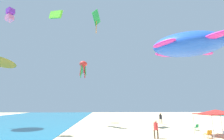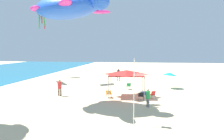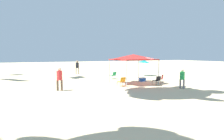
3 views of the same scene
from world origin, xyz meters
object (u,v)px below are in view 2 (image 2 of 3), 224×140
(folding_chair_left_of_tent, at_px, (141,96))
(person_beachcomber, at_px, (148,96))
(folding_chair_near_cooler, at_px, (152,94))
(person_far_stroller, at_px, (60,86))
(folding_chair_facing_ocean, at_px, (128,86))
(person_watching_sky, at_px, (118,74))
(banner_flag, at_px, (134,86))
(kite_octopus_red, at_px, (42,13))
(kite_turtle_blue, at_px, (69,6))
(cooler_box, at_px, (143,93))
(folding_chair_right_of_tent, at_px, (109,93))
(canopy_tent, at_px, (126,73))
(beach_umbrella, at_px, (170,74))

(folding_chair_left_of_tent, distance_m, person_beachcomber, 2.52)
(folding_chair_near_cooler, bearing_deg, person_far_stroller, -35.70)
(folding_chair_facing_ocean, xyz_separation_m, person_watching_sky, (7.34, 2.16, 0.64))
(folding_chair_near_cooler, bearing_deg, banner_flag, 43.69)
(folding_chair_left_of_tent, bearing_deg, kite_octopus_red, -44.19)
(person_far_stroller, bearing_deg, kite_turtle_blue, 151.82)
(cooler_box, xyz_separation_m, banner_flag, (-9.83, 0.49, 2.41))
(folding_chair_right_of_tent, distance_m, cooler_box, 4.04)
(cooler_box, bearing_deg, kite_turtle_blue, 130.18)
(cooler_box, bearing_deg, canopy_tent, 121.72)
(folding_chair_left_of_tent, distance_m, kite_octopus_red, 26.64)
(folding_chair_right_of_tent, bearing_deg, cooler_box, -153.10)
(folding_chair_near_cooler, relative_size, banner_flag, 0.19)
(folding_chair_left_of_tent, relative_size, kite_octopus_red, 0.24)
(folding_chair_facing_ocean, distance_m, person_far_stroller, 8.51)
(person_beachcomber, xyz_separation_m, kite_turtle_blue, (-0.29, 6.80, 7.65))
(folding_chair_facing_ocean, distance_m, person_beachcomber, 8.47)
(beach_umbrella, relative_size, kite_turtle_blue, 0.28)
(banner_flag, bearing_deg, person_watching_sky, 9.89)
(person_watching_sky, bearing_deg, folding_chair_near_cooler, -57.99)
(folding_chair_right_of_tent, bearing_deg, canopy_tent, -154.14)
(folding_chair_right_of_tent, relative_size, banner_flag, 0.19)
(person_watching_sky, distance_m, person_far_stroller, 13.18)
(cooler_box, bearing_deg, folding_chair_left_of_tent, 175.84)
(person_beachcomber, xyz_separation_m, person_far_stroller, (3.17, 9.21, 0.11))
(canopy_tent, bearing_deg, person_beachcomber, -151.03)
(beach_umbrella, xyz_separation_m, person_beachcomber, (-9.66, 2.78, -0.90))
(canopy_tent, relative_size, kite_octopus_red, 1.11)
(folding_chair_near_cooler, bearing_deg, cooler_box, -99.25)
(beach_umbrella, bearing_deg, folding_chair_facing_ocean, 106.68)
(folding_chair_near_cooler, xyz_separation_m, person_far_stroller, (-0.14, 9.66, 0.58))
(canopy_tent, xyz_separation_m, kite_turtle_blue, (-4.28, 4.60, 6.09))
(canopy_tent, relative_size, kite_turtle_blue, 0.50)
(folding_chair_near_cooler, height_order, kite_turtle_blue, kite_turtle_blue)
(beach_umbrella, xyz_separation_m, kite_turtle_blue, (-9.95, 9.58, 6.75))
(folding_chair_left_of_tent, bearing_deg, folding_chair_near_cooler, -142.03)
(person_watching_sky, relative_size, kite_turtle_blue, 0.25)
(cooler_box, distance_m, person_beachcomber, 5.14)
(folding_chair_right_of_tent, xyz_separation_m, folding_chair_left_of_tent, (-0.62, -3.27, 0.00))
(folding_chair_right_of_tent, height_order, folding_chair_facing_ocean, same)
(folding_chair_left_of_tent, height_order, kite_turtle_blue, kite_turtle_blue)
(folding_chair_facing_ocean, relative_size, folding_chair_left_of_tent, 1.00)
(banner_flag, height_order, person_far_stroller, banner_flag)
(folding_chair_right_of_tent, xyz_separation_m, kite_turtle_blue, (-3.30, 2.88, 8.12))
(folding_chair_near_cooler, distance_m, person_far_stroller, 9.67)
(canopy_tent, height_order, person_watching_sky, canopy_tent)
(canopy_tent, height_order, cooler_box, canopy_tent)
(kite_turtle_blue, bearing_deg, person_beachcomber, 23.87)
(banner_flag, bearing_deg, cooler_box, -2.83)
(folding_chair_right_of_tent, xyz_separation_m, person_far_stroller, (0.16, 5.29, 0.58))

